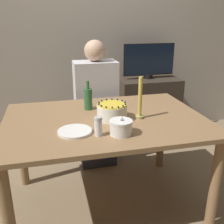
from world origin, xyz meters
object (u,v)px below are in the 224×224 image
candle (140,102)px  person_man_blue_shirt (96,112)px  sugar_bowl (121,127)px  cake (112,111)px  bottle (88,99)px  tv_monitor (149,60)px  sugar_shaker (98,126)px

candle → person_man_blue_shirt: person_man_blue_shirt is taller
candle → sugar_bowl: bearing=-130.8°
sugar_bowl → person_man_blue_shirt: bearing=88.7°
cake → bottle: (-0.13, 0.24, 0.03)m
bottle → tv_monitor: (0.84, 0.92, 0.12)m
sugar_bowl → sugar_shaker: bearing=174.8°
sugar_bowl → candle: (0.20, 0.23, 0.08)m
candle → person_man_blue_shirt: size_ratio=0.24×
candle → bottle: candle is taller
sugar_shaker → candle: bearing=33.1°
candle → tv_monitor: bearing=66.2°
candle → person_man_blue_shirt: bearing=103.4°
person_man_blue_shirt → tv_monitor: person_man_blue_shirt is taller
cake → person_man_blue_shirt: (0.01, 0.72, -0.26)m
sugar_bowl → sugar_shaker: size_ratio=1.17×
cake → candle: size_ratio=0.71×
cake → sugar_bowl: 0.26m
sugar_shaker → tv_monitor: bearing=58.5°
sugar_shaker → sugar_bowl: bearing=-5.2°
sugar_shaker → tv_monitor: tv_monitor is taller
candle → cake: bearing=171.1°
candle → bottle: 0.42m
sugar_shaker → tv_monitor: size_ratio=0.20×
bottle → tv_monitor: size_ratio=0.38×
tv_monitor → person_man_blue_shirt: bearing=-147.8°
sugar_shaker → cake: bearing=59.9°
cake → sugar_shaker: size_ratio=1.76×
sugar_shaker → person_man_blue_shirt: size_ratio=0.10×
sugar_bowl → candle: 0.31m
cake → bottle: size_ratio=0.93×
sugar_shaker → person_man_blue_shirt: person_man_blue_shirt is taller
sugar_shaker → person_man_blue_shirt: bearing=80.7°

